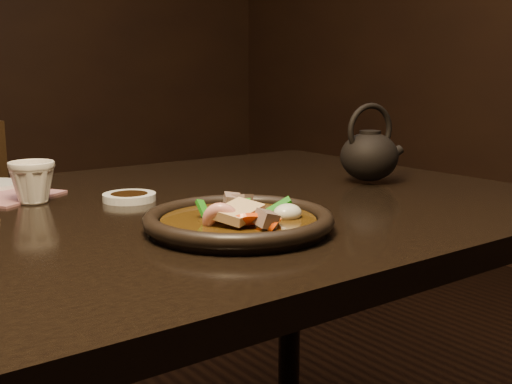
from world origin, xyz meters
TOP-DOWN VIEW (x-y plane):
  - table at (0.00, 0.00)m, footprint 1.60×0.90m
  - plate at (0.14, -0.21)m, footprint 0.27×0.27m
  - stirfry at (0.14, -0.21)m, footprint 0.16×0.17m
  - soy_dish at (0.11, 0.08)m, footprint 0.09×0.09m
  - tea_cup at (-0.02, 0.16)m, footprint 0.10×0.10m
  - napkin at (-0.05, 0.24)m, footprint 0.21×0.21m
  - teapot at (0.58, -0.04)m, footprint 0.14×0.11m

SIDE VIEW (x-z plane):
  - table at x=0.00m, z-range 0.30..1.05m
  - napkin at x=-0.05m, z-range 0.75..0.75m
  - soy_dish at x=0.11m, z-range 0.75..0.76m
  - plate at x=0.14m, z-range 0.75..0.78m
  - stirfry at x=0.14m, z-range 0.74..0.80m
  - tea_cup at x=-0.02m, z-range 0.75..0.83m
  - teapot at x=0.58m, z-range 0.73..0.89m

